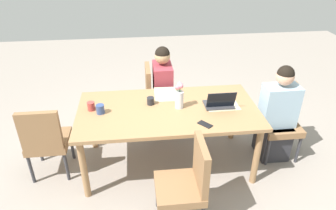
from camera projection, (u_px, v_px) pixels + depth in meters
name	position (u px, v px, depth m)	size (l,w,h in m)	color
ground_plane	(168.00, 163.00, 3.77)	(10.00, 10.00, 0.00)	gray
dining_table	(168.00, 115.00, 3.43)	(1.98, 1.01, 0.76)	#9E754C
chair_head_right_left_near	(278.00, 117.00, 3.75)	(0.44, 0.44, 0.90)	olive
person_head_right_left_near	(277.00, 118.00, 3.66)	(0.40, 0.36, 1.19)	#2D2D33
chair_far_left_mid	(157.00, 94.00, 4.25)	(0.44, 0.44, 0.90)	olive
person_far_left_mid	(163.00, 94.00, 4.20)	(0.36, 0.40, 1.19)	#2D2D33
chair_head_left_left_far	(46.00, 139.00, 3.36)	(0.44, 0.44, 0.90)	olive
chair_near_right_near	(188.00, 181.00, 2.80)	(0.44, 0.44, 0.90)	olive
flower_vase	(179.00, 95.00, 3.35)	(0.10, 0.09, 0.31)	silver
placemat_head_right_left_near	(222.00, 105.00, 3.46)	(0.36, 0.26, 0.00)	beige
placemat_far_left_mid	(165.00, 94.00, 3.69)	(0.36, 0.26, 0.00)	beige
laptop_head_right_left_near	(219.00, 103.00, 3.42)	(0.32, 0.22, 0.21)	#38383D
coffee_mug_near_left	(91.00, 106.00, 3.35)	(0.08, 0.08, 0.09)	#AD3D38
coffee_mug_near_right	(151.00, 101.00, 3.47)	(0.08, 0.08, 0.08)	#232328
coffee_mug_centre_left	(100.00, 109.00, 3.29)	(0.09, 0.09, 0.10)	#33477A
phone_black	(205.00, 124.00, 3.12)	(0.15, 0.07, 0.01)	black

